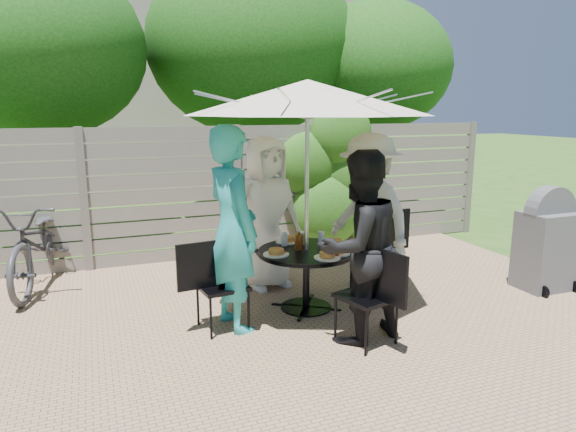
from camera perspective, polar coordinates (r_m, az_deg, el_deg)
name	(u,v)px	position (r m, az deg, el deg)	size (l,w,h in m)	color
backyard_envelope	(165,87)	(14.31, -13.49, 13.74)	(60.00, 60.00, 5.00)	#2B4D18
patio_table	(306,268)	(5.33, 2.04, -5.81)	(1.16, 1.16, 0.65)	black
umbrella	(308,98)	(5.07, 2.18, 13.01)	(2.83, 2.83, 2.34)	silver
chair_back	(261,259)	(6.16, -3.04, -4.82)	(0.61, 0.77, 1.01)	black
person_back	(266,213)	(5.90, -2.44, 0.30)	(0.87, 0.56, 1.78)	white
chair_left	(221,304)	(4.95, -7.43, -9.62)	(0.66, 0.48, 0.89)	black
person_left	(233,230)	(4.79, -6.18, -1.52)	(0.71, 0.46, 1.94)	teal
chair_front	(367,316)	(4.67, 8.79, -10.89)	(0.55, 0.70, 0.92)	black
person_front	(359,248)	(4.57, 7.91, -3.52)	(0.84, 0.66, 1.73)	black
chair_right	(377,269)	(5.95, 9.81, -5.78)	(0.70, 0.50, 0.94)	black
person_right	(369,216)	(5.70, 9.00, -0.03)	(1.17, 0.67, 1.82)	beige
plate_back	(288,240)	(5.55, -0.03, -2.68)	(0.26, 0.26, 0.06)	white
plate_left	(276,253)	(5.08, -1.32, -4.09)	(0.26, 0.26, 0.06)	white
plate_front	(327,256)	(4.98, 4.38, -4.45)	(0.26, 0.26, 0.06)	white
plate_right	(334,243)	(5.47, 5.19, -2.97)	(0.26, 0.26, 0.06)	white
plate_extra	(338,252)	(5.13, 5.60, -3.98)	(0.24, 0.24, 0.06)	white
glass_back	(284,239)	(5.41, -0.41, -2.59)	(0.07, 0.07, 0.14)	silver
glass_front	(330,247)	(5.11, 4.67, -3.51)	(0.07, 0.07, 0.14)	silver
glass_right	(321,238)	(5.48, 3.70, -2.42)	(0.07, 0.07, 0.14)	silver
syrup_jug	(299,242)	(5.26, 1.21, -2.91)	(0.09, 0.09, 0.16)	#59280C
coffee_cup	(303,238)	(5.48, 1.64, -2.49)	(0.08, 0.08, 0.12)	#C6B293
bicycle	(40,243)	(6.69, -25.82, -2.73)	(0.69, 1.98, 1.04)	#333338
bbq_grill	(547,243)	(6.59, 26.80, -2.72)	(0.61, 0.46, 1.22)	#515055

